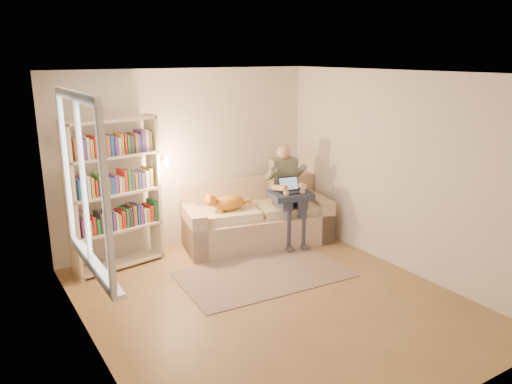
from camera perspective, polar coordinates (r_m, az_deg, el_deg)
floor at (r=5.99m, az=1.80°, el=-12.30°), size 4.50×4.50×0.00m
ceiling at (r=5.30m, az=2.04°, el=13.42°), size 4.00×4.50×0.02m
wall_left at (r=4.74m, az=-18.67°, el=-3.71°), size 0.02×4.50×2.60m
wall_right at (r=6.79m, az=16.08°, el=2.20°), size 0.02×4.50×2.60m
wall_back at (r=7.42m, az=-7.83°, el=3.76°), size 4.00×0.02×2.60m
wall_front at (r=3.95m, az=20.61°, el=-7.76°), size 4.00×0.02×2.60m
window at (r=4.91m, az=-18.70°, el=-2.11°), size 0.12×1.52×1.69m
sofa at (r=7.63m, az=-0.11°, el=-3.26°), size 2.34×1.41×0.93m
person at (r=7.50m, az=3.54°, el=0.45°), size 0.51×0.69×1.49m
cat at (r=7.24m, az=-3.69°, el=-1.27°), size 0.76×0.36×0.27m
blanket at (r=7.40m, az=3.89°, el=-0.34°), size 0.68×0.60×0.09m
laptop at (r=7.38m, az=3.87°, el=0.43°), size 0.36×0.34×0.26m
bookshelf at (r=6.74m, az=-15.85°, el=0.54°), size 1.38×0.49×2.03m
rug at (r=6.62m, az=0.91°, el=-9.39°), size 2.24×1.42×0.01m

